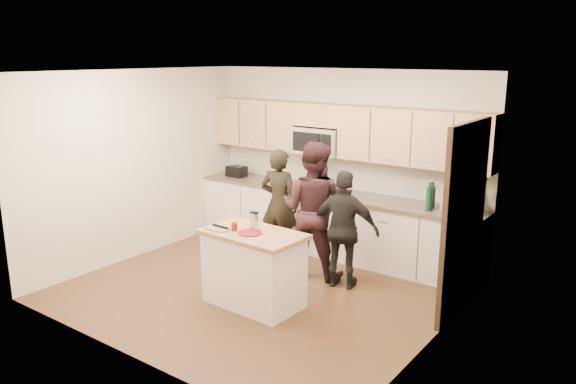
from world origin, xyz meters
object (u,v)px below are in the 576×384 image
Objects in this scene: woman_left at (279,204)px; toaster at (237,171)px; island at (254,268)px; woman_center at (313,209)px; woman_right at (344,230)px.

toaster is at bearing -33.92° from woman_left.
toaster reaches higher than island.
toaster is 0.17× the size of woman_center.
woman_right is (0.55, -0.11, -0.15)m from woman_center.
woman_left is (-0.73, 1.47, 0.35)m from island.
woman_right is at bearing 63.57° from island.
woman_center reaches higher than toaster.
island is 0.81× the size of woman_right.
woman_right is at bearing -20.05° from toaster.
island is 0.76× the size of woman_left.
island is 2.93m from toaster.
island is 1.26m from woman_right.
island is 0.67× the size of woman_center.
woman_center is 0.58m from woman_right.
woman_center is (0.04, 1.18, 0.46)m from island.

